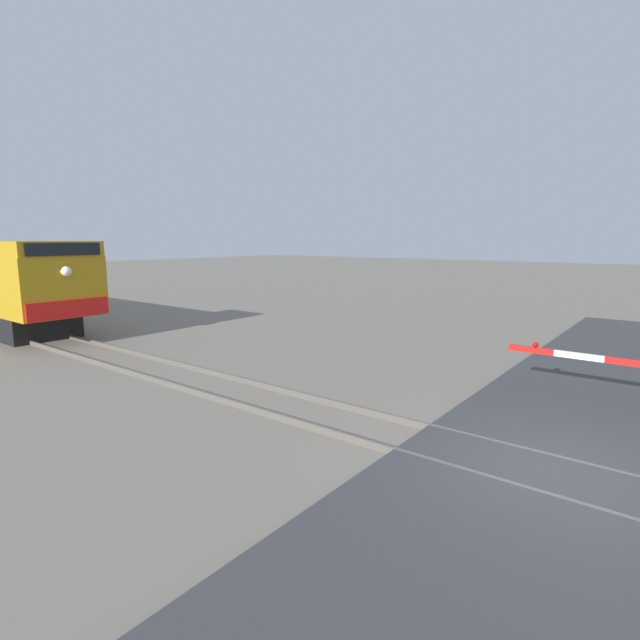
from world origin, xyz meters
TOP-DOWN VIEW (x-y plane):
  - ground_plane at (0.00, 0.00)m, footprint 160.00×160.00m
  - rail_track_left at (-0.72, 0.00)m, footprint 0.08×80.00m
  - rail_track_right at (0.72, 0.00)m, footprint 0.08×80.00m
  - road_surface at (0.00, 0.00)m, footprint 36.00×5.01m

SIDE VIEW (x-z plane):
  - ground_plane at x=0.00m, z-range 0.00..0.00m
  - road_surface at x=0.00m, z-range 0.00..0.14m
  - rail_track_left at x=-0.72m, z-range 0.00..0.15m
  - rail_track_right at x=0.72m, z-range 0.00..0.15m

